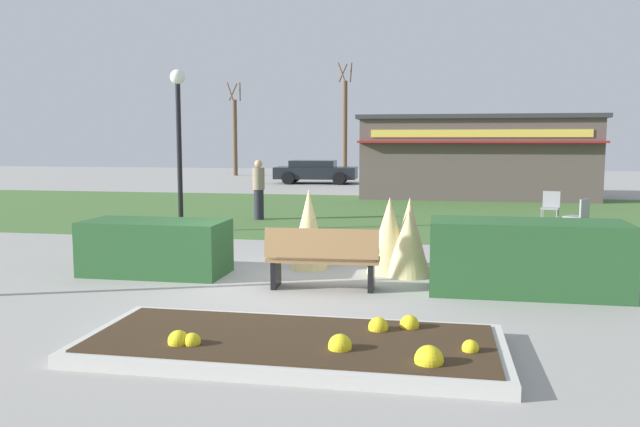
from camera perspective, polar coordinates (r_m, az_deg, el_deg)
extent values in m
plane|color=#999691|center=(10.10, -3.58, -6.33)|extent=(80.00, 80.00, 0.00)
cube|color=#446B33|center=(20.12, 3.53, 0.13)|extent=(36.00, 12.00, 0.01)
cube|color=beige|center=(6.99, -2.52, -11.60)|extent=(4.48, 1.91, 0.14)
cube|color=#382819|center=(6.97, -2.53, -11.06)|extent=(4.24, 1.67, 0.04)
sphere|color=yellow|center=(6.89, -12.45, -10.97)|extent=(0.22, 0.22, 0.22)
sphere|color=yellow|center=(7.36, 7.95, -9.74)|extent=(0.22, 0.22, 0.22)
sphere|color=yellow|center=(6.28, 9.64, -12.69)|extent=(0.28, 0.28, 0.28)
sphere|color=yellow|center=(6.84, -11.28, -11.07)|extent=(0.18, 0.18, 0.18)
sphere|color=yellow|center=(7.23, 5.19, -10.01)|extent=(0.22, 0.22, 0.22)
sphere|color=yellow|center=(6.69, 13.21, -11.55)|extent=(0.17, 0.17, 0.17)
sphere|color=yellow|center=(6.58, 1.79, -11.67)|extent=(0.24, 0.24, 0.24)
cube|color=#9E7547|center=(9.73, 0.28, -4.10)|extent=(1.72, 0.55, 0.06)
cube|color=#9E7547|center=(9.47, 0.10, -2.68)|extent=(1.70, 0.20, 0.44)
cube|color=black|center=(9.90, -3.93, -5.26)|extent=(0.10, 0.44, 0.45)
cube|color=black|center=(9.71, 4.57, -5.50)|extent=(0.10, 0.44, 0.45)
cube|color=#9E7547|center=(9.85, -4.40, -3.28)|extent=(0.08, 0.44, 0.06)
cube|color=#9E7547|center=(9.64, 5.07, -3.50)|extent=(0.08, 0.44, 0.06)
cube|color=#28562B|center=(11.12, -14.38, -2.94)|extent=(2.37, 1.10, 0.91)
cube|color=#28562B|center=(9.91, 17.89, -3.72)|extent=(2.80, 1.10, 1.07)
cone|color=#D1BC7F|center=(10.94, 6.19, -1.90)|extent=(0.78, 0.78, 1.29)
cone|color=#D1BC7F|center=(11.15, 7.94, -1.81)|extent=(0.69, 0.69, 1.28)
cone|color=#D1BC7F|center=(11.22, -1.01, -1.38)|extent=(0.68, 0.68, 1.40)
cone|color=#D1BC7F|center=(10.75, 7.86, -2.61)|extent=(0.79, 0.79, 1.10)
cylinder|color=black|center=(16.19, -12.22, -1.22)|extent=(0.22, 0.22, 0.20)
cylinder|color=black|center=(16.05, -12.36, 4.78)|extent=(0.12, 0.12, 3.59)
sphere|color=white|center=(16.12, -12.54, 11.75)|extent=(0.36, 0.36, 0.36)
cylinder|color=#2D4233|center=(10.02, 18.69, -4.01)|extent=(0.52, 0.52, 0.94)
cube|color=#594C47|center=(25.96, 13.62, 4.74)|extent=(8.70, 3.65, 3.03)
cube|color=#333338|center=(25.96, 13.72, 8.26)|extent=(9.00, 3.95, 0.16)
cube|color=maroon|center=(23.94, 13.93, 6.19)|extent=(8.80, 0.36, 0.08)
cube|color=#D8CC4C|center=(24.10, 13.93, 6.92)|extent=(7.83, 0.04, 0.28)
cube|color=gray|center=(18.03, 19.76, 0.44)|extent=(0.54, 0.54, 0.04)
cube|color=gray|center=(18.21, 19.86, 1.19)|extent=(0.43, 0.16, 0.44)
cylinder|color=gray|center=(17.89, 19.05, -0.30)|extent=(0.03, 0.03, 0.45)
cylinder|color=gray|center=(17.85, 20.26, -0.37)|extent=(0.03, 0.03, 0.45)
cylinder|color=gray|center=(18.26, 19.21, -0.18)|extent=(0.03, 0.03, 0.45)
cylinder|color=gray|center=(18.22, 20.39, -0.24)|extent=(0.03, 0.03, 0.45)
cube|color=gray|center=(16.20, 21.76, -0.29)|extent=(0.62, 0.62, 0.04)
cube|color=gray|center=(16.10, 22.43, 0.43)|extent=(0.30, 0.38, 0.44)
cylinder|color=gray|center=(16.48, 21.42, -0.96)|extent=(0.03, 0.03, 0.45)
cylinder|color=gray|center=(16.14, 20.82, -1.08)|extent=(0.03, 0.03, 0.45)
cylinder|color=gray|center=(16.32, 22.62, -1.08)|extent=(0.03, 0.03, 0.45)
cylinder|color=gray|center=(15.98, 22.04, -1.21)|extent=(0.03, 0.03, 0.45)
cylinder|color=#23232D|center=(18.27, -5.45, 0.79)|extent=(0.28, 0.28, 0.85)
cylinder|color=gray|center=(18.21, -5.48, 3.09)|extent=(0.34, 0.34, 0.62)
sphere|color=tan|center=(18.19, -5.49, 4.41)|extent=(0.22, 0.22, 0.22)
cube|color=black|center=(33.32, -0.36, 3.63)|extent=(4.27, 1.97, 0.60)
cube|color=black|center=(33.32, -0.62, 4.37)|extent=(2.37, 1.68, 0.44)
cylinder|color=black|center=(34.08, 2.03, 3.30)|extent=(0.65, 0.25, 0.64)
cylinder|color=black|center=(32.25, 1.69, 3.12)|extent=(0.65, 0.25, 0.64)
cylinder|color=black|center=(34.45, -2.28, 3.33)|extent=(0.65, 0.25, 0.64)
cylinder|color=black|center=(32.64, -2.86, 3.15)|extent=(0.65, 0.25, 0.64)
cube|color=navy|center=(32.74, 8.74, 3.50)|extent=(4.34, 2.15, 0.60)
cube|color=black|center=(32.74, 8.49, 4.26)|extent=(2.44, 1.78, 0.44)
cylinder|color=black|center=(33.55, 11.13, 3.13)|extent=(0.66, 0.27, 0.64)
cylinder|color=black|center=(31.72, 10.88, 2.94)|extent=(0.66, 0.27, 0.64)
cylinder|color=black|center=(33.84, 6.72, 3.24)|extent=(0.66, 0.27, 0.64)
cylinder|color=black|center=(32.02, 6.23, 3.06)|extent=(0.66, 0.27, 0.64)
cylinder|color=brown|center=(39.03, 2.23, 7.47)|extent=(0.28, 0.28, 5.76)
cylinder|color=brown|center=(39.29, 2.77, 12.40)|extent=(0.25, 0.58, 1.12)
cylinder|color=brown|center=(39.55, 2.06, 12.36)|extent=(0.54, 0.36, 1.12)
cylinder|color=brown|center=(38.95, 1.93, 12.45)|extent=(0.54, 0.35, 1.12)
cylinder|color=brown|center=(41.21, -7.55, 6.67)|extent=(0.28, 0.28, 4.76)
cylinder|color=brown|center=(41.32, -7.12, 10.68)|extent=(0.25, 0.58, 1.12)
cylinder|color=brown|center=(41.66, -7.72, 10.63)|extent=(0.54, 0.36, 1.12)
cylinder|color=brown|center=(41.08, -7.98, 10.69)|extent=(0.54, 0.35, 1.12)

